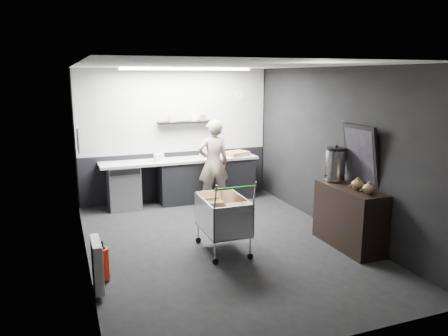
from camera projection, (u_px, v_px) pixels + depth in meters
name	position (u px, v px, depth m)	size (l,w,h in m)	color
floor	(222.00, 243.00, 6.78)	(5.50, 5.50, 0.00)	black
ceiling	(222.00, 65.00, 6.21)	(5.50, 5.50, 0.00)	white
wall_back	(176.00, 135.00, 9.01)	(5.50, 5.50, 0.00)	black
wall_front	(328.00, 211.00, 3.98)	(5.50, 5.50, 0.00)	black
wall_left	(82.00, 168.00, 5.80)	(5.50, 5.50, 0.00)	black
wall_right	(336.00, 150.00, 7.19)	(5.50, 5.50, 0.00)	black
kitchen_wall_panel	(176.00, 111.00, 8.89)	(3.95, 0.02, 1.70)	#AFB0AB
dado_panel	(177.00, 175.00, 9.17)	(3.95, 0.02, 1.00)	black
floating_shelf	(187.00, 122.00, 8.91)	(1.20, 0.22, 0.04)	black
wall_clock	(239.00, 95.00, 9.30)	(0.20, 0.20, 0.03)	silver
poster	(78.00, 140.00, 6.96)	(0.02, 0.30, 0.40)	white
poster_red_band	(78.00, 136.00, 6.95)	(0.01, 0.22, 0.10)	red
radiator	(97.00, 264.00, 5.21)	(0.10, 0.50, 0.60)	silver
ceiling_strip	(187.00, 69.00, 7.91)	(2.40, 0.20, 0.04)	white
prep_counter	(187.00, 180.00, 8.94)	(3.20, 0.61, 0.90)	black
person	(213.00, 163.00, 8.59)	(0.63, 0.41, 1.73)	beige
shopping_cart	(223.00, 217.00, 6.40)	(0.62, 1.01, 1.11)	silver
sideboard	(349.00, 209.00, 6.59)	(0.53, 1.24, 1.85)	black
fire_extinguisher	(103.00, 263.00, 5.50)	(0.16, 0.16, 0.51)	red
cardboard_box	(237.00, 154.00, 9.17)	(0.45, 0.34, 0.09)	tan
pink_tub	(204.00, 153.00, 8.96)	(0.21, 0.21, 0.21)	beige
white_container	(159.00, 157.00, 8.59)	(0.17, 0.13, 0.15)	silver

